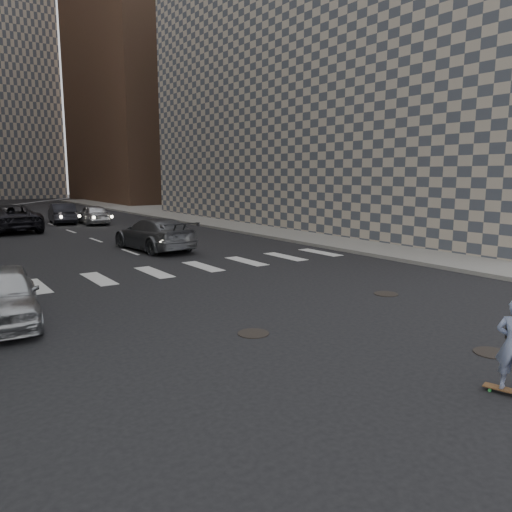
{
  "coord_description": "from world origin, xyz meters",
  "views": [
    {
      "loc": [
        -8.02,
        -7.58,
        3.52
      ],
      "look_at": [
        -0.39,
        3.41,
        1.3
      ],
      "focal_mm": 35.0,
      "sensor_mm": 36.0,
      "label": 1
    }
  ],
  "objects_px": {
    "silver_sedan": "(1,295)",
    "traffic_car_e": "(62,213)",
    "traffic_car_b": "(154,234)",
    "traffic_car_c": "(10,218)",
    "traffic_car_d": "(93,214)"
  },
  "relations": [
    {
      "from": "traffic_car_c",
      "to": "traffic_car_d",
      "type": "bearing_deg",
      "value": -165.87
    },
    {
      "from": "silver_sedan",
      "to": "traffic_car_e",
      "type": "height_order",
      "value": "traffic_car_e"
    },
    {
      "from": "traffic_car_e",
      "to": "traffic_car_d",
      "type": "bearing_deg",
      "value": 139.9
    },
    {
      "from": "traffic_car_b",
      "to": "traffic_car_d",
      "type": "distance_m",
      "value": 13.77
    },
    {
      "from": "traffic_car_b",
      "to": "traffic_car_c",
      "type": "xyz_separation_m",
      "value": [
        -4.26,
        12.0,
        0.08
      ]
    },
    {
      "from": "traffic_car_d",
      "to": "traffic_car_e",
      "type": "distance_m",
      "value": 2.42
    },
    {
      "from": "traffic_car_c",
      "to": "traffic_car_b",
      "type": "bearing_deg",
      "value": 106.68
    },
    {
      "from": "traffic_car_c",
      "to": "traffic_car_d",
      "type": "xyz_separation_m",
      "value": [
        5.57,
        1.7,
        -0.14
      ]
    },
    {
      "from": "silver_sedan",
      "to": "traffic_car_b",
      "type": "relative_size",
      "value": 0.78
    },
    {
      "from": "traffic_car_b",
      "to": "traffic_car_c",
      "type": "height_order",
      "value": "traffic_car_c"
    },
    {
      "from": "traffic_car_c",
      "to": "silver_sedan",
      "type": "bearing_deg",
      "value": 77.9
    },
    {
      "from": "silver_sedan",
      "to": "traffic_car_d",
      "type": "bearing_deg",
      "value": 76.15
    },
    {
      "from": "traffic_car_e",
      "to": "traffic_car_b",
      "type": "bearing_deg",
      "value": 98.24
    },
    {
      "from": "silver_sedan",
      "to": "traffic_car_d",
      "type": "distance_m",
      "value": 24.19
    },
    {
      "from": "silver_sedan",
      "to": "traffic_car_b",
      "type": "xyz_separation_m",
      "value": [
        7.64,
        8.77,
        0.06
      ]
    }
  ]
}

